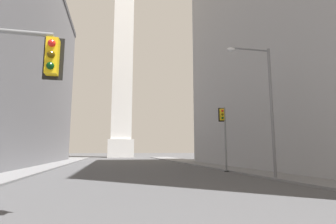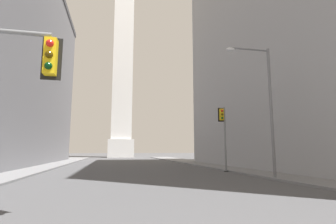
% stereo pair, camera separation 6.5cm
% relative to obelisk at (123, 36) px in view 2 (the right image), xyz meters
% --- Properties ---
extents(sidewalk_left, '(5.00, 92.35, 0.15)m').
position_rel_obelisk_xyz_m(sidewalk_left, '(-10.74, -49.25, -37.04)').
color(sidewalk_left, slate).
rests_on(sidewalk_left, ground_plane).
extents(sidewalk_right, '(5.00, 92.35, 0.15)m').
position_rel_obelisk_xyz_m(sidewalk_right, '(10.74, -49.25, -37.04)').
color(sidewalk_right, slate).
rests_on(sidewalk_right, ground_plane).
extents(obelisk, '(7.23, 7.23, 76.82)m').
position_rel_obelisk_xyz_m(obelisk, '(0.00, 0.00, 0.00)').
color(obelisk, silver).
rests_on(obelisk, ground_plane).
extents(traffic_light_mid_right, '(0.76, 0.52, 6.03)m').
position_rel_obelisk_xyz_m(traffic_light_mid_right, '(7.89, -54.68, -33.15)').
color(traffic_light_mid_right, slate).
rests_on(traffic_light_mid_right, ground_plane).
extents(street_lamp, '(3.33, 0.36, 9.26)m').
position_rel_obelisk_xyz_m(street_lamp, '(8.03, -61.43, -31.48)').
color(street_lamp, slate).
rests_on(street_lamp, ground_plane).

